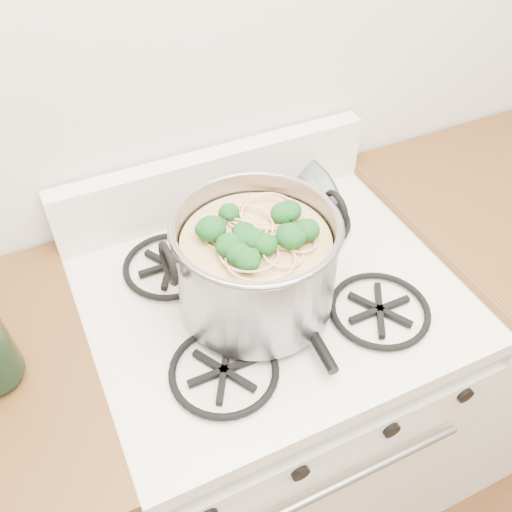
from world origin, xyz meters
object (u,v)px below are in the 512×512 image
at_px(spatula, 279,274).
at_px(gas_range, 268,408).
at_px(stock_pot, 256,264).
at_px(glass_bowl, 281,200).

bearing_deg(spatula, gas_range, -154.06).
relative_size(stock_pot, glass_bowl, 3.52).
height_order(stock_pot, spatula, stock_pot).
bearing_deg(stock_pot, spatula, 24.77).
distance_m(stock_pot, glass_bowl, 0.32).
xyz_separation_m(spatula, glass_bowl, (0.11, 0.22, 0.00)).
bearing_deg(stock_pot, gas_range, 26.27).
bearing_deg(gas_range, glass_bowl, 58.88).
relative_size(stock_pot, spatula, 1.11).
bearing_deg(glass_bowl, gas_range, -121.12).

